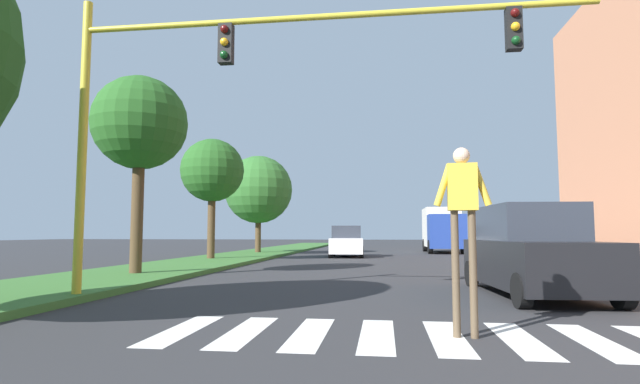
# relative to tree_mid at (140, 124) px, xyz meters

# --- Properties ---
(ground_plane) EXTENTS (140.00, 140.00, 0.00)m
(ground_plane) POSITION_rel_tree_mid_xyz_m (8.25, 14.41, -4.70)
(ground_plane) COLOR #2D2D30
(crosswalk) EXTENTS (7.65, 2.20, 0.01)m
(crosswalk) POSITION_rel_tree_mid_xyz_m (8.25, -7.33, -4.70)
(crosswalk) COLOR silver
(crosswalk) RESTS_ON ground_plane
(median_strip) EXTENTS (4.02, 64.00, 0.15)m
(median_strip) POSITION_rel_tree_mid_xyz_m (-0.33, 12.41, -4.63)
(median_strip) COLOR #386B2D
(median_strip) RESTS_ON ground_plane
(tree_mid) EXTENTS (2.89, 2.89, 6.05)m
(tree_mid) POSITION_rel_tree_mid_xyz_m (0.00, 0.00, 0.00)
(tree_mid) COLOR #4C3823
(tree_mid) RESTS_ON median_strip
(tree_far) EXTENTS (3.04, 3.04, 5.75)m
(tree_far) POSITION_rel_tree_mid_xyz_m (-0.74, 8.47, -0.37)
(tree_far) COLOR #4C3823
(tree_far) RESTS_ON median_strip
(tree_distant) EXTENTS (4.28, 4.28, 6.09)m
(tree_distant) POSITION_rel_tree_mid_xyz_m (-0.40, 15.95, -0.62)
(tree_distant) COLOR #4C3823
(tree_distant) RESTS_ON median_strip
(sidewalk_right) EXTENTS (3.00, 64.00, 0.15)m
(sidewalk_right) POSITION_rel_tree_mid_xyz_m (16.97, 12.41, -4.63)
(sidewalk_right) COLOR #9E9991
(sidewalk_right) RESTS_ON ground_plane
(traffic_light_gantry) EXTENTS (10.08, 0.30, 6.00)m
(traffic_light_gantry) POSITION_rel_tree_mid_xyz_m (4.42, -4.89, -0.30)
(traffic_light_gantry) COLOR gold
(traffic_light_gantry) RESTS_ON median_strip
(pedestrian_performer) EXTENTS (0.75, 0.27, 2.49)m
(pedestrian_performer) POSITION_rel_tree_mid_xyz_m (8.49, -7.34, -3.04)
(pedestrian_performer) COLOR brown
(pedestrian_performer) RESTS_ON ground_plane
(suv_crossing) EXTENTS (2.23, 4.71, 1.97)m
(suv_crossing) POSITION_rel_tree_mid_xyz_m (10.65, -2.76, -3.77)
(suv_crossing) COLOR black
(suv_crossing) RESTS_ON ground_plane
(sedan_midblock) EXTENTS (2.07, 4.25, 1.75)m
(sedan_midblock) POSITION_rel_tree_mid_xyz_m (5.36, 13.74, -3.90)
(sedan_midblock) COLOR silver
(sedan_midblock) RESTS_ON ground_plane
(truck_box_delivery) EXTENTS (2.40, 6.20, 3.10)m
(truck_box_delivery) POSITION_rel_tree_mid_xyz_m (11.50, 20.58, -3.07)
(truck_box_delivery) COLOR navy
(truck_box_delivery) RESTS_ON ground_plane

